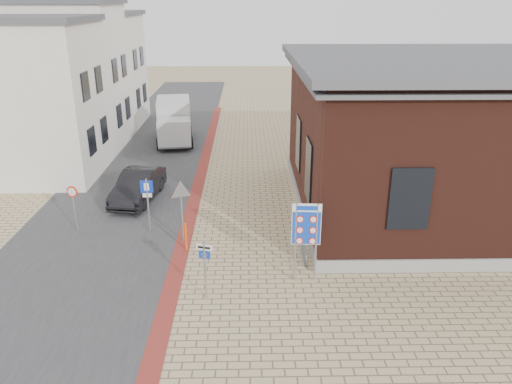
# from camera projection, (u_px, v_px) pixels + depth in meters

# --- Properties ---
(ground) EXTENTS (120.00, 120.00, 0.00)m
(ground) POSITION_uv_depth(u_px,v_px,m) (231.00, 289.00, 16.66)
(ground) COLOR tan
(ground) RESTS_ON ground
(road_strip) EXTENTS (7.00, 60.00, 0.02)m
(road_strip) POSITION_uv_depth(u_px,v_px,m) (148.00, 157.00, 30.55)
(road_strip) COLOR #38383A
(road_strip) RESTS_ON ground
(curb_strip) EXTENTS (0.60, 40.00, 0.02)m
(curb_strip) POSITION_uv_depth(u_px,v_px,m) (198.00, 185.00, 25.95)
(curb_strip) COLOR maroon
(curb_strip) RESTS_ON ground
(brick_building) EXTENTS (13.00, 13.00, 6.80)m
(brick_building) POSITION_uv_depth(u_px,v_px,m) (437.00, 133.00, 22.09)
(brick_building) COLOR gray
(brick_building) RESTS_ON ground
(townhouse_near) EXTENTS (7.40, 6.40, 8.30)m
(townhouse_near) POSITION_uv_depth(u_px,v_px,m) (27.00, 99.00, 26.16)
(townhouse_near) COLOR silver
(townhouse_near) RESTS_ON ground
(townhouse_mid) EXTENTS (7.40, 6.40, 9.10)m
(townhouse_mid) POSITION_uv_depth(u_px,v_px,m) (64.00, 75.00, 31.61)
(townhouse_mid) COLOR silver
(townhouse_mid) RESTS_ON ground
(townhouse_far) EXTENTS (7.40, 6.40, 8.30)m
(townhouse_far) POSITION_uv_depth(u_px,v_px,m) (92.00, 69.00, 37.35)
(townhouse_far) COLOR silver
(townhouse_far) RESTS_ON ground
(bike_rack) EXTENTS (0.08, 1.80, 0.60)m
(bike_rack) POSITION_uv_depth(u_px,v_px,m) (303.00, 250.00, 18.66)
(bike_rack) COLOR slate
(bike_rack) RESTS_ON ground
(sedan) EXTENTS (2.10, 4.53, 1.44)m
(sedan) POSITION_uv_depth(u_px,v_px,m) (138.00, 186.00, 23.80)
(sedan) COLOR black
(sedan) RESTS_ON ground
(box_truck) EXTENTS (2.83, 5.59, 2.80)m
(box_truck) POSITION_uv_depth(u_px,v_px,m) (174.00, 121.00, 33.35)
(box_truck) COLOR slate
(box_truck) RESTS_ON ground
(border_sign) EXTENTS (0.98, 0.11, 2.85)m
(border_sign) POSITION_uv_depth(u_px,v_px,m) (306.00, 226.00, 16.43)
(border_sign) COLOR gray
(border_sign) RESTS_ON ground
(essen_sign) EXTENTS (0.54, 0.19, 2.03)m
(essen_sign) POSITION_uv_depth(u_px,v_px,m) (205.00, 261.00, 15.73)
(essen_sign) COLOR gray
(essen_sign) RESTS_ON ground
(parking_sign) EXTENTS (0.51, 0.07, 2.32)m
(parking_sign) POSITION_uv_depth(u_px,v_px,m) (147.00, 196.00, 20.23)
(parking_sign) COLOR gray
(parking_sign) RESTS_ON ground
(yield_sign) EXTENTS (0.87, 0.37, 2.56)m
(yield_sign) POSITION_uv_depth(u_px,v_px,m) (181.00, 196.00, 19.18)
(yield_sign) COLOR gray
(yield_sign) RESTS_ON ground
(speed_sign) EXTENTS (0.47, 0.14, 2.04)m
(speed_sign) POSITION_uv_depth(u_px,v_px,m) (74.00, 202.00, 20.26)
(speed_sign) COLOR gray
(speed_sign) RESTS_ON ground
(bollard) EXTENTS (0.11, 0.11, 1.12)m
(bollard) POSITION_uv_depth(u_px,v_px,m) (186.00, 237.00, 19.04)
(bollard) COLOR #F64B0C
(bollard) RESTS_ON ground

